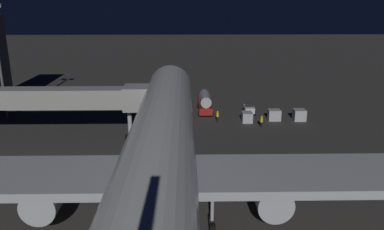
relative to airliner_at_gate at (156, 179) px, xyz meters
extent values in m
plane|color=#383533|center=(0.00, -10.79, -5.47)|extent=(320.00, 320.00, 0.00)
cylinder|color=silver|center=(0.00, -1.26, 0.12)|extent=(5.92, 57.39, 5.92)
sphere|color=silver|center=(0.00, -29.96, 0.12)|extent=(5.80, 5.80, 5.80)
cube|color=navy|center=(0.00, -1.26, -0.32)|extent=(5.98, 55.09, 0.50)
cube|color=black|center=(0.00, -28.18, 1.16)|extent=(3.26, 1.40, 0.90)
cube|color=#B7BABF|center=(0.00, -2.32, -0.91)|extent=(48.27, 6.74, 0.70)
cylinder|color=#B7BABF|center=(-9.02, -3.32, -2.83)|extent=(2.84, 5.47, 2.84)
cylinder|color=black|center=(-9.02, -6.06, -2.83)|extent=(2.42, 0.15, 2.42)
cylinder|color=#B7BABF|center=(9.02, -3.32, -2.83)|extent=(2.84, 5.47, 2.84)
cylinder|color=black|center=(9.02, -6.06, -2.83)|extent=(2.42, 0.15, 2.42)
cylinder|color=#B7BABF|center=(0.00, -26.46, -3.26)|extent=(0.28, 0.28, 2.04)
cylinder|color=black|center=(0.00, -26.46, -4.87)|extent=(0.45, 1.20, 1.20)
cylinder|color=#B7BABF|center=(-4.20, -1.32, -3.26)|extent=(0.28, 0.28, 2.04)
cylinder|color=black|center=(-4.20, -1.97, -4.87)|extent=(0.45, 1.20, 1.20)
cylinder|color=#B7BABF|center=(4.20, -1.32, -3.26)|extent=(0.28, 0.28, 2.04)
cylinder|color=black|center=(4.20, -1.97, -4.87)|extent=(0.45, 1.20, 1.20)
cube|color=#9E9E99|center=(16.07, -22.79, 0.12)|extent=(23.93, 2.60, 2.50)
cube|color=#9E9E99|center=(4.10, -22.79, 0.12)|extent=(3.20, 3.40, 3.00)
cube|color=black|center=(2.70, -22.79, 0.12)|extent=(0.70, 3.20, 2.70)
cylinder|color=#B7BABF|center=(5.10, -22.79, -3.30)|extent=(0.56, 0.56, 4.35)
cylinder|color=black|center=(4.50, -22.79, -5.17)|extent=(0.25, 0.60, 0.60)
cylinder|color=black|center=(5.70, -22.79, -5.17)|extent=(0.25, 0.60, 0.60)
cylinder|color=#59595E|center=(25.50, -32.42, 2.80)|extent=(0.40, 0.40, 16.56)
cube|color=silver|center=(-12.33, -33.85, -4.67)|extent=(1.50, 2.65, 0.90)
cube|color=black|center=(-12.33, -33.45, -3.87)|extent=(1.20, 0.20, 0.70)
cylinder|color=black|center=(-13.14, -34.78, -5.12)|extent=(0.24, 0.70, 0.70)
cylinder|color=black|center=(-11.52, -34.78, -5.12)|extent=(0.24, 0.70, 0.70)
cylinder|color=black|center=(-13.14, -32.92, -5.12)|extent=(0.24, 0.70, 0.70)
cylinder|color=black|center=(-11.52, -32.92, -5.12)|extent=(0.24, 0.70, 0.70)
cube|color=maroon|center=(-5.36, -35.13, -4.57)|extent=(2.10, 6.63, 1.10)
cylinder|color=#B7BABF|center=(-5.36, -34.93, -3.17)|extent=(1.70, 5.64, 1.70)
cube|color=maroon|center=(-5.36, -37.55, -3.47)|extent=(1.89, 1.80, 1.10)
cylinder|color=black|center=(-6.47, -37.45, -5.12)|extent=(0.24, 0.70, 0.70)
cylinder|color=black|center=(-4.25, -37.45, -5.12)|extent=(0.24, 0.70, 0.70)
cylinder|color=black|center=(-6.47, -32.81, -5.12)|extent=(0.24, 0.70, 0.70)
cylinder|color=black|center=(-4.25, -32.81, -5.12)|extent=(0.24, 0.70, 0.70)
cube|color=#B7BABF|center=(-19.43, -30.37, -4.63)|extent=(1.77, 1.70, 1.68)
cube|color=#B7BABF|center=(-15.63, -30.51, -4.66)|extent=(1.85, 1.51, 1.63)
cube|color=#B7BABF|center=(-11.38, -29.71, -4.73)|extent=(1.50, 1.81, 1.50)
cylinder|color=black|center=(-13.07, -27.15, -5.07)|extent=(0.28, 0.28, 0.80)
cylinder|color=yellow|center=(-13.07, -27.15, -4.34)|extent=(0.40, 0.40, 0.66)
sphere|color=tan|center=(-13.07, -27.15, -3.90)|extent=(0.24, 0.24, 0.24)
sphere|color=yellow|center=(-13.07, -27.15, -3.85)|extent=(0.23, 0.23, 0.23)
cylinder|color=black|center=(-6.95, -29.71, -5.05)|extent=(0.28, 0.28, 0.85)
cylinder|color=yellow|center=(-6.95, -29.71, -4.32)|extent=(0.40, 0.40, 0.61)
sphere|color=tan|center=(-6.95, -29.71, -3.89)|extent=(0.24, 0.24, 0.24)
sphere|color=yellow|center=(-6.95, -29.71, -3.84)|extent=(0.23, 0.23, 0.23)
cone|color=orange|center=(-2.20, -31.96, -5.20)|extent=(0.36, 0.36, 0.55)
cone|color=orange|center=(2.20, -31.96, -5.20)|extent=(0.36, 0.36, 0.55)
camera|label=1|loc=(-2.15, 24.93, 12.42)|focal=35.94mm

